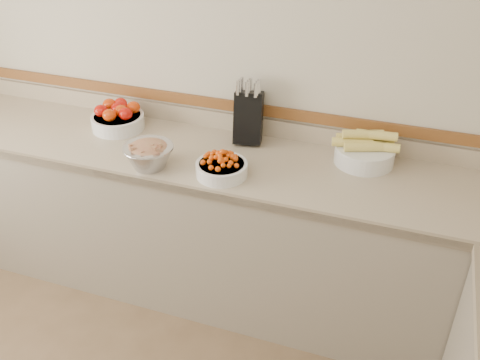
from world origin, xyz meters
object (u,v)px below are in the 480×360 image
(cherry_tomato_bowl, at_px, (222,167))
(corn_bowl, at_px, (365,150))
(rhubarb_bowl, at_px, (149,154))
(tomato_bowl, at_px, (118,117))
(knife_block, at_px, (248,116))

(cherry_tomato_bowl, bearing_deg, corn_bowl, 29.19)
(cherry_tomato_bowl, height_order, corn_bowl, corn_bowl)
(corn_bowl, xyz_separation_m, rhubarb_bowl, (-1.00, -0.40, 0.01))
(tomato_bowl, bearing_deg, corn_bowl, 2.77)
(corn_bowl, bearing_deg, knife_block, 177.24)
(tomato_bowl, xyz_separation_m, cherry_tomato_bowl, (0.74, -0.29, -0.02))
(knife_block, bearing_deg, corn_bowl, -2.76)
(cherry_tomato_bowl, xyz_separation_m, rhubarb_bowl, (-0.37, -0.05, 0.03))
(tomato_bowl, distance_m, cherry_tomato_bowl, 0.79)
(knife_block, bearing_deg, rhubarb_bowl, -131.07)
(tomato_bowl, bearing_deg, knife_block, 7.41)
(knife_block, height_order, rhubarb_bowl, knife_block)
(rhubarb_bowl, bearing_deg, corn_bowl, 21.75)
(knife_block, xyz_separation_m, tomato_bowl, (-0.74, -0.10, -0.08))
(knife_block, distance_m, tomato_bowl, 0.75)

